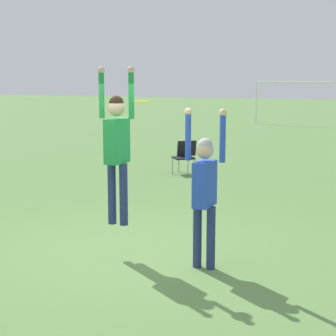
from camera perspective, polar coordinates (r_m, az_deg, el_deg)
The scene contains 6 objects.
ground_plane at distance 8.35m, azimuth -4.08°, elevation -8.86°, with size 120.00×120.00×0.00m, color #608C47.
person_jumping at distance 8.03m, azimuth -5.21°, elevation 2.73°, with size 0.58×0.43×2.27m.
person_defending at distance 7.53m, azimuth 3.74°, elevation -1.69°, with size 0.59×0.44×2.18m.
frisbee at distance 7.68m, azimuth -2.67°, elevation 6.79°, with size 0.22×0.22×0.02m.
camping_chair_0 at distance 15.22m, azimuth 1.71°, elevation 1.41°, with size 0.74×0.82×0.88m.
soccer_goal at distance 31.56m, azimuth 15.19°, elevation 7.56°, with size 7.10×0.10×2.35m.
Camera 1 is at (3.66, -7.04, 2.59)m, focal length 60.00 mm.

